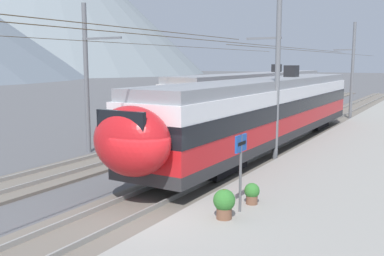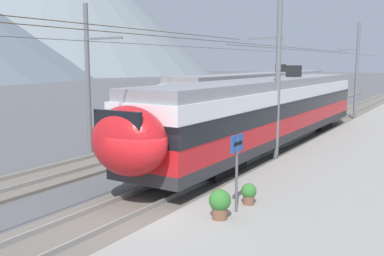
# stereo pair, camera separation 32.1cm
# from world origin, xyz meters

# --- Properties ---
(ground_plane) EXTENTS (400.00, 400.00, 0.00)m
(ground_plane) POSITION_xyz_m (0.00, 0.00, 0.00)
(ground_plane) COLOR #565659
(platform_slab) EXTENTS (120.00, 8.27, 0.33)m
(platform_slab) POSITION_xyz_m (0.00, -4.86, 0.16)
(platform_slab) COLOR gray
(platform_slab) RESTS_ON ground
(track_near) EXTENTS (120.00, 3.00, 0.28)m
(track_near) POSITION_xyz_m (0.00, 1.08, 0.07)
(track_near) COLOR #6B6359
(track_near) RESTS_ON ground
(track_far) EXTENTS (120.00, 3.00, 0.28)m
(track_far) POSITION_xyz_m (0.00, 6.65, 0.07)
(track_far) COLOR #6B6359
(track_far) RESTS_ON ground
(train_near_platform) EXTENTS (24.62, 3.03, 4.27)m
(train_near_platform) POSITION_xyz_m (12.09, 1.08, 2.22)
(train_near_platform) COLOR #2D2D30
(train_near_platform) RESTS_ON track_near
(train_far_track) EXTENTS (27.87, 2.96, 4.27)m
(train_far_track) POSITION_xyz_m (24.34, 6.65, 2.23)
(train_far_track) COLOR #2D2D30
(train_far_track) RESTS_ON track_far
(catenary_mast_mid) EXTENTS (40.49, 1.75, 7.64)m
(catenary_mast_mid) POSITION_xyz_m (9.65, -0.27, 3.98)
(catenary_mast_mid) COLOR slate
(catenary_mast_mid) RESTS_ON ground
(catenary_mast_east) EXTENTS (40.49, 1.75, 7.94)m
(catenary_mast_east) POSITION_xyz_m (27.42, -0.27, 4.10)
(catenary_mast_east) COLOR slate
(catenary_mast_east) RESTS_ON ground
(catenary_mast_far_side) EXTENTS (40.49, 2.55, 7.71)m
(catenary_mast_far_side) POSITION_xyz_m (6.65, 8.73, 4.05)
(catenary_mast_far_side) COLOR slate
(catenary_mast_far_side) RESTS_ON ground
(platform_sign) EXTENTS (0.70, 0.08, 2.32)m
(platform_sign) POSITION_xyz_m (1.40, -2.29, 2.03)
(platform_sign) COLOR #59595B
(platform_sign) RESTS_ON platform_slab
(potted_plant_platform_edge) EXTENTS (0.63, 0.63, 0.86)m
(potted_plant_platform_edge) POSITION_xyz_m (0.62, -2.15, 0.82)
(potted_plant_platform_edge) COLOR brown
(potted_plant_platform_edge) RESTS_ON platform_slab
(potted_plant_by_shelter) EXTENTS (0.48, 0.48, 0.67)m
(potted_plant_by_shelter) POSITION_xyz_m (2.23, -2.31, 0.71)
(potted_plant_by_shelter) COLOR brown
(potted_plant_by_shelter) RESTS_ON platform_slab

